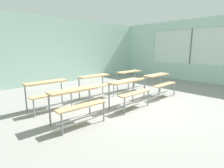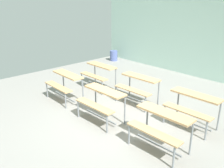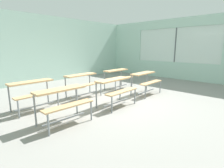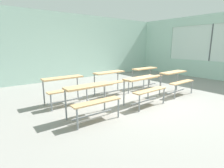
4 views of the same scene
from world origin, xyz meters
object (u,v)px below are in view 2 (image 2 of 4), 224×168
object	(u,v)px
desk_bench_r1c2	(193,103)
desk_bench_r0c2	(161,122)
desk_bench_r1c0	(99,71)
desk_bench_r1c1	(138,84)
desk_bench_r0c1	(101,98)
trash_bin	(114,56)
desk_bench_r0c0	(65,81)

from	to	relation	value
desk_bench_r1c2	desk_bench_r0c2	bearing A→B (deg)	-88.49
desk_bench_r1c0	desk_bench_r1c2	distance (m)	3.24
desk_bench_r0c2	desk_bench_r1c1	distance (m)	2.12
desk_bench_r0c1	desk_bench_r1c2	xyz separation A→B (m)	(1.56, 1.27, 0.00)
desk_bench_r0c1	trash_bin	world-z (taller)	desk_bench_r0c1
desk_bench_r0c0	desk_bench_r1c2	size ratio (longest dim) A/B	1.00
desk_bench_r1c0	desk_bench_r1c1	distance (m)	1.60
desk_bench_r1c2	trash_bin	size ratio (longest dim) A/B	2.45
desk_bench_r0c1	desk_bench_r1c1	xyz separation A→B (m)	(-0.08, 1.34, 0.00)
desk_bench_r1c0	desk_bench_r1c1	xyz separation A→B (m)	(1.60, 0.01, 0.00)
desk_bench_r0c2	trash_bin	distance (m)	6.85
desk_bench_r0c1	desk_bench_r0c2	distance (m)	1.61
desk_bench_r0c1	desk_bench_r1c2	world-z (taller)	same
desk_bench_r0c1	desk_bench_r1c1	bearing A→B (deg)	91.94
desk_bench_r1c2	trash_bin	distance (m)	6.17
desk_bench_r1c1	desk_bench_r1c0	bearing A→B (deg)	178.48
desk_bench_r0c2	desk_bench_r1c2	size ratio (longest dim) A/B	1.00
desk_bench_r0c0	desk_bench_r0c2	world-z (taller)	same
desk_bench_r1c1	desk_bench_r0c1	bearing A→B (deg)	-88.49
desk_bench_r0c1	desk_bench_r1c1	distance (m)	1.34
desk_bench_r0c2	desk_bench_r1c0	bearing A→B (deg)	157.69
trash_bin	desk_bench_r1c2	bearing A→B (deg)	-27.15
desk_bench_r1c2	trash_bin	bearing A→B (deg)	152.14
desk_bench_r1c0	trash_bin	distance (m)	3.57
desk_bench_r0c1	desk_bench_r0c2	bearing A→B (deg)	0.63
desk_bench_r0c1	desk_bench_r0c2	xyz separation A→B (m)	(1.61, 0.06, 0.00)
desk_bench_r1c2	trash_bin	xyz separation A→B (m)	(-5.48, 2.81, -0.34)
desk_bench_r1c1	trash_bin	distance (m)	4.74
desk_bench_r0c1	desk_bench_r0c0	bearing A→B (deg)	176.95
desk_bench_r0c2	desk_bench_r0c1	bearing A→B (deg)	-179.10
desk_bench_r1c1	trash_bin	world-z (taller)	desk_bench_r1c1
desk_bench_r0c1	desk_bench_r1c1	world-z (taller)	same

